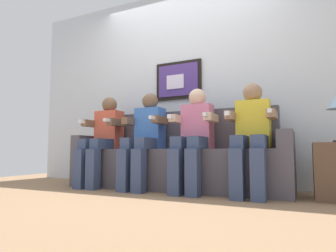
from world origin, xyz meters
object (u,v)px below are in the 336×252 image
object	(u,v)px
couch	(175,161)
person_rightmost	(252,132)
person_left_center	(145,135)
person_right_center	(194,134)
person_leftmost	(103,136)

from	to	relation	value
couch	person_rightmost	distance (m)	0.95
person_left_center	couch	bearing A→B (deg)	29.71
couch	person_right_center	bearing A→B (deg)	-29.74
person_leftmost	person_right_center	size ratio (longest dim) A/B	1.00
person_left_center	person_rightmost	xyz separation A→B (m)	(1.18, -0.00, 0.00)
person_left_center	person_right_center	bearing A→B (deg)	-0.05
person_left_center	person_right_center	xyz separation A→B (m)	(0.59, -0.00, 0.00)
person_rightmost	couch	bearing A→B (deg)	169.22
couch	person_left_center	size ratio (longest dim) A/B	2.26
person_leftmost	person_left_center	distance (m)	0.59
couch	person_leftmost	size ratio (longest dim) A/B	2.26
person_right_center	person_rightmost	xyz separation A→B (m)	(0.59, 0.00, 0.00)
person_left_center	person_rightmost	size ratio (longest dim) A/B	1.00
person_leftmost	person_rightmost	bearing A→B (deg)	0.00
couch	person_leftmost	world-z (taller)	person_leftmost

